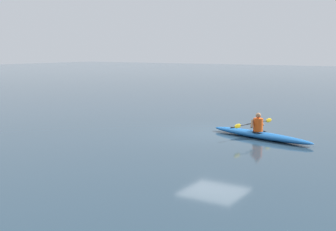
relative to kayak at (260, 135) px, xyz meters
name	(u,v)px	position (x,y,z in m)	size (l,w,h in m)	color
ground_plane	(215,133)	(1.94, -0.01, -0.13)	(160.00, 160.00, 0.00)	#233847
kayak	(260,135)	(0.00, 0.00, 0.00)	(4.55, 1.76, 0.26)	#1959A5
kayaker	(258,124)	(0.13, -0.03, 0.43)	(0.71, 2.34, 0.73)	#E04C14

